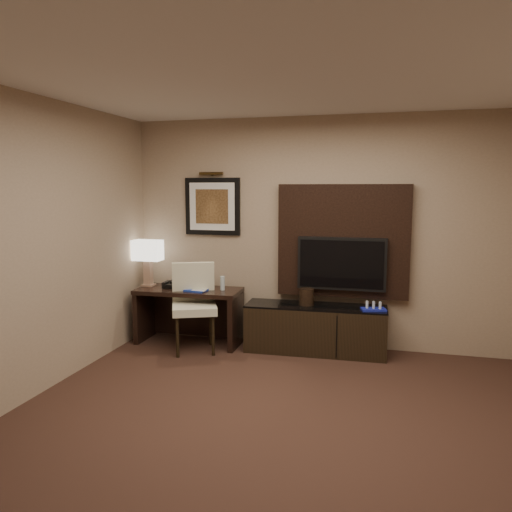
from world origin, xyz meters
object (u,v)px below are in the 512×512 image
(desk, at_px, (189,316))
(table_lamp, at_px, (148,262))
(desk_phone, at_px, (173,283))
(tv, at_px, (342,264))
(credenza, at_px, (315,329))
(desk_chair, at_px, (194,307))
(water_bottle, at_px, (222,283))
(minibar_tray, at_px, (374,306))
(ice_bucket, at_px, (307,297))

(desk, xyz_separation_m, table_lamp, (-0.56, 0.05, 0.64))
(table_lamp, bearing_deg, desk_phone, -5.60)
(desk, distance_m, tv, 1.94)
(credenza, height_order, table_lamp, table_lamp)
(desk, bearing_deg, desk_phone, 172.98)
(desk_chair, bearing_deg, desk, 99.61)
(table_lamp, bearing_deg, desk, -5.44)
(credenza, xyz_separation_m, desk_chair, (-1.35, -0.32, 0.24))
(desk_chair, height_order, water_bottle, desk_chair)
(water_bottle, bearing_deg, minibar_tray, -1.65)
(desk_chair, bearing_deg, table_lamp, 132.51)
(tv, relative_size, desk_chair, 0.97)
(credenza, relative_size, tv, 1.59)
(tv, xyz_separation_m, desk_phone, (-2.01, -0.17, -0.30))
(desk_phone, distance_m, water_bottle, 0.63)
(desk_chair, bearing_deg, ice_bucket, -9.55)
(minibar_tray, bearing_deg, tv, 151.98)
(tv, xyz_separation_m, desk_chair, (-1.62, -0.46, -0.50))
(credenza, relative_size, desk_chair, 1.54)
(desk, distance_m, ice_bucket, 1.46)
(desk, height_order, ice_bucket, ice_bucket)
(tv, distance_m, ice_bucket, 0.55)
(tv, distance_m, desk_chair, 1.76)
(tv, bearing_deg, desk_chair, -164.29)
(desk_chair, bearing_deg, minibar_tray, -16.62)
(desk, relative_size, desk_chair, 1.21)
(credenza, height_order, ice_bucket, ice_bucket)
(desk, bearing_deg, desk_chair, -58.28)
(tv, distance_m, water_bottle, 1.42)
(tv, bearing_deg, credenza, -152.56)
(table_lamp, bearing_deg, credenza, -0.08)
(desk_phone, relative_size, water_bottle, 1.27)
(tv, height_order, desk_phone, tv)
(water_bottle, bearing_deg, table_lamp, 179.31)
(tv, bearing_deg, minibar_tray, -28.02)
(desk_chair, relative_size, table_lamp, 1.72)
(desk, height_order, desk_chair, desk_chair)
(tv, bearing_deg, table_lamp, -176.67)
(desk, relative_size, water_bottle, 7.51)
(ice_bucket, bearing_deg, water_bottle, -179.28)
(ice_bucket, bearing_deg, desk_phone, -178.77)
(desk_phone, distance_m, ice_bucket, 1.64)
(desk, bearing_deg, ice_bucket, 0.32)
(desk_chair, xyz_separation_m, minibar_tray, (2.00, 0.26, 0.08))
(desk, xyz_separation_m, tv, (1.80, 0.19, 0.68))
(desk, bearing_deg, tv, 4.17)
(desk_phone, bearing_deg, minibar_tray, -1.28)
(water_bottle, bearing_deg, desk_phone, -177.96)
(table_lamp, bearing_deg, water_bottle, -0.69)
(desk_chair, xyz_separation_m, table_lamp, (-0.73, 0.32, 0.45))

